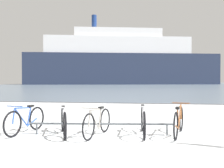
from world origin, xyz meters
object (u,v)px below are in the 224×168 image
(bicycle_0, at_px, (25,120))
(bicycle_3, at_px, (143,121))
(bicycle_4, at_px, (179,121))
(ferry_ship, at_px, (121,61))
(bicycle_2, at_px, (97,122))
(bicycle_1, at_px, (64,122))

(bicycle_0, height_order, bicycle_3, bicycle_3)
(bicycle_0, xyz_separation_m, bicycle_4, (3.91, 0.29, 0.01))
(bicycle_0, xyz_separation_m, ferry_ship, (-4.35, 68.15, 6.53))
(bicycle_3, bearing_deg, ferry_ship, 96.20)
(bicycle_3, relative_size, ferry_ship, 0.03)
(bicycle_0, bearing_deg, bicycle_3, 3.89)
(bicycle_2, distance_m, bicycle_3, 1.15)
(bicycle_3, distance_m, ferry_ship, 68.65)
(bicycle_4, bearing_deg, bicycle_2, -169.95)
(bicycle_2, distance_m, ferry_ship, 68.81)
(bicycle_3, bearing_deg, bicycle_0, -176.11)
(bicycle_2, relative_size, bicycle_3, 0.91)
(bicycle_0, relative_size, bicycle_4, 0.92)
(bicycle_1, distance_m, bicycle_3, 1.99)
(bicycle_4, height_order, ferry_ship, ferry_ship)
(bicycle_1, bearing_deg, bicycle_2, 0.53)
(bicycle_4, bearing_deg, bicycle_1, -172.78)
(bicycle_2, xyz_separation_m, bicycle_3, (1.11, 0.27, 0.01))
(bicycle_1, distance_m, bicycle_4, 2.88)
(bicycle_2, bearing_deg, bicycle_1, -179.47)
(bicycle_2, bearing_deg, ferry_ship, 95.25)
(bicycle_3, height_order, ferry_ship, ferry_ship)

